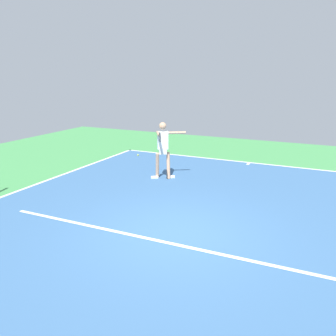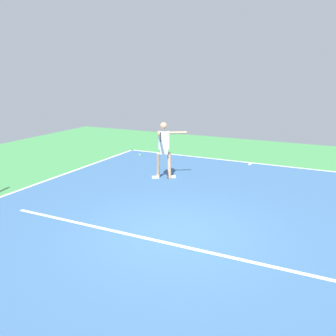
% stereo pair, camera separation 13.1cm
% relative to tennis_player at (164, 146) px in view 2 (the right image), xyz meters
% --- Properties ---
extents(ground_plane, '(23.57, 23.57, 0.00)m').
position_rel_tennis_player_xyz_m(ground_plane, '(-2.07, 3.61, -1.07)').
color(ground_plane, '#428E4C').
extents(court_surface, '(10.77, 13.95, 0.00)m').
position_rel_tennis_player_xyz_m(court_surface, '(-2.07, 3.61, -1.07)').
color(court_surface, '#38608E').
rests_on(court_surface, ground_plane).
extents(court_line_baseline_near, '(10.77, 0.10, 0.01)m').
position_rel_tennis_player_xyz_m(court_line_baseline_near, '(-2.07, -3.31, -1.07)').
color(court_line_baseline_near, white).
rests_on(court_line_baseline_near, ground_plane).
extents(court_line_sideline_right, '(0.10, 13.95, 0.01)m').
position_rel_tennis_player_xyz_m(court_line_sideline_right, '(3.27, 3.61, -1.07)').
color(court_line_sideline_right, white).
rests_on(court_line_sideline_right, ground_plane).
extents(court_line_service, '(8.08, 0.10, 0.01)m').
position_rel_tennis_player_xyz_m(court_line_service, '(-2.07, 4.09, -1.07)').
color(court_line_service, white).
rests_on(court_line_service, ground_plane).
extents(court_line_centre_mark, '(0.10, 0.30, 0.01)m').
position_rel_tennis_player_xyz_m(court_line_centre_mark, '(-2.07, -3.11, -1.07)').
color(court_line_centre_mark, white).
rests_on(court_line_centre_mark, ground_plane).
extents(tennis_player, '(1.01, 1.43, 1.84)m').
position_rel_tennis_player_xyz_m(tennis_player, '(0.00, 0.00, 0.00)').
color(tennis_player, tan).
rests_on(tennis_player, ground_plane).
extents(tennis_ball_far_corner, '(0.07, 0.07, 0.07)m').
position_rel_tennis_player_xyz_m(tennis_ball_far_corner, '(2.37, -2.48, -1.04)').
color(tennis_ball_far_corner, yellow).
rests_on(tennis_ball_far_corner, ground_plane).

